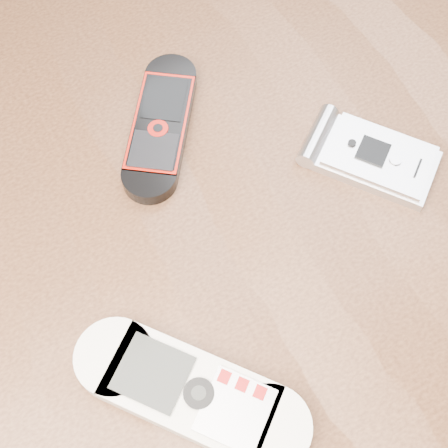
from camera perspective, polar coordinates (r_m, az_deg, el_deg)
ground at (r=1.21m, az=-0.22°, el=-16.55°), size 4.00×4.00×0.00m
table at (r=0.59m, az=-0.43°, el=-5.27°), size 1.20×0.80×0.75m
nokia_white at (r=0.44m, az=-3.08°, el=-15.11°), size 0.15×0.17×0.02m
nokia_black_red at (r=0.54m, az=-5.81°, el=9.00°), size 0.12×0.15×0.01m
motorola_razr at (r=0.53m, az=13.63°, el=5.95°), size 0.11×0.12×0.02m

